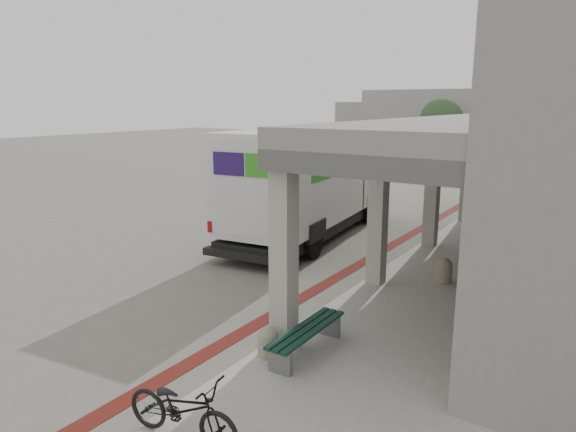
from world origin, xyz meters
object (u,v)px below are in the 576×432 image
Objects in this scene: bench at (307,335)px; utility_cabinet at (512,272)px; fedex_truck at (308,180)px; bicycle_black at (182,408)px.

utility_cabinet reaches higher than bench.
utility_cabinet is (6.83, -2.31, -1.28)m from fedex_truck.
utility_cabinet is at bearing -24.82° from bicycle_black.
fedex_truck is at bearing 15.84° from bicycle_black.
utility_cabinet is (2.40, 4.97, 0.19)m from bench.
utility_cabinet is at bearing 63.75° from bench.
bicycle_black reaches higher than bench.
bench is 5.53m from utility_cabinet.
fedex_truck reaches higher than utility_cabinet.
bicycle_black is (4.33, -10.19, -1.36)m from fedex_truck.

